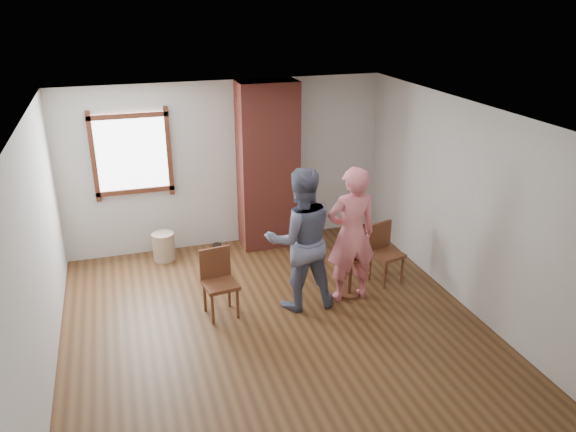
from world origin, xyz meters
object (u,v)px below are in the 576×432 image
object	(u,v)px
stoneware_crock	(164,246)
side_table	(350,268)
dining_chair_right	(384,249)
person_pink	(351,235)
dining_chair_left	(218,278)
man	(301,239)

from	to	relation	value
stoneware_crock	side_table	size ratio (longest dim) A/B	0.71
side_table	stoneware_crock	bearing A→B (deg)	140.77
stoneware_crock	dining_chair_right	distance (m)	3.30
dining_chair_right	side_table	distance (m)	0.69
person_pink	stoneware_crock	bearing A→B (deg)	-39.68
dining_chair_left	person_pink	xyz separation A→B (m)	(1.72, -0.15, 0.43)
dining_chair_right	person_pink	xyz separation A→B (m)	(-0.65, -0.32, 0.44)
dining_chair_left	person_pink	bearing A→B (deg)	-12.31
side_table	dining_chair_right	bearing A→B (deg)	23.46
man	dining_chair_right	bearing A→B (deg)	-163.77
dining_chair_left	person_pink	distance (m)	1.78
stoneware_crock	man	xyz separation A→B (m)	(1.55, -1.88, 0.72)
man	stoneware_crock	bearing A→B (deg)	-46.96
dining_chair_right	man	world-z (taller)	man
stoneware_crock	side_table	bearing A→B (deg)	-39.23
person_pink	man	bearing A→B (deg)	-1.13
dining_chair_left	person_pink	world-z (taller)	person_pink
dining_chair_right	man	xyz separation A→B (m)	(-1.33, -0.30, 0.46)
dining_chair_right	side_table	size ratio (longest dim) A/B	1.39
dining_chair_right	person_pink	bearing A→B (deg)	-168.28
stoneware_crock	dining_chair_right	xyz separation A→B (m)	(2.89, -1.57, 0.26)
stoneware_crock	dining_chair_left	distance (m)	1.84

